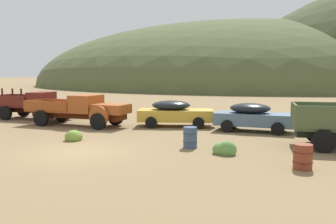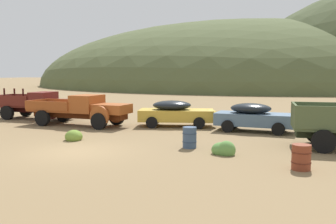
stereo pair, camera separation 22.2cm
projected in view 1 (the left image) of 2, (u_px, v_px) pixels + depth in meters
ground_plane at (78, 152)px, 15.64m from camera, size 300.00×300.00×0.00m
hill_far_left at (230, 86)px, 86.30m from camera, size 93.48×70.17×28.56m
truck_oxblood at (40, 105)px, 26.33m from camera, size 5.88×2.94×2.16m
truck_oxide_orange at (85, 110)px, 22.98m from camera, size 6.62×2.48×1.89m
car_faded_yellow at (178, 113)px, 22.86m from camera, size 5.00×3.20×1.57m
car_chalk_blue at (257, 117)px, 20.88m from camera, size 4.60×2.06×1.57m
oil_drum_by_truck at (303, 157)px, 12.83m from camera, size 0.68×0.68×0.86m
oil_drum_spare at (190, 137)px, 16.45m from camera, size 0.64×0.64×0.92m
bush_front_left at (225, 150)px, 15.18m from camera, size 1.00×0.77×0.73m
bush_near_barrel at (73, 137)px, 18.24m from camera, size 0.87×0.88×0.64m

